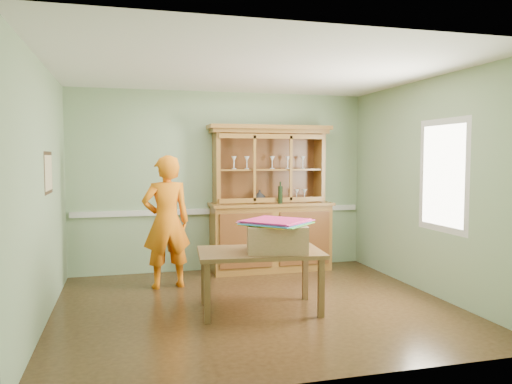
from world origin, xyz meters
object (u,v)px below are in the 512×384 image
object	(u,v)px
china_hutch	(270,220)
person	(166,222)
dining_table	(260,258)
cardboard_box	(277,238)

from	to	relation	value
china_hutch	person	distance (m)	1.74
dining_table	person	distance (m)	1.60
china_hutch	dining_table	distance (m)	2.05
cardboard_box	person	xyz separation A→B (m)	(-1.08, 1.39, 0.04)
china_hutch	person	world-z (taller)	china_hutch
china_hutch	dining_table	size ratio (longest dim) A/B	1.52
dining_table	person	size ratio (longest dim) A/B	0.83
cardboard_box	dining_table	bearing A→B (deg)	145.36
china_hutch	person	size ratio (longest dim) A/B	1.26
dining_table	china_hutch	bearing A→B (deg)	76.29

